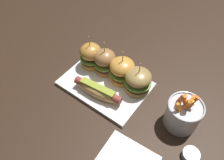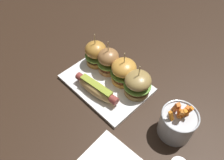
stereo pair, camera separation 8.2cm
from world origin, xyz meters
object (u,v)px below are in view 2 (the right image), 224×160
object	(u,v)px
platter_main	(106,83)
fries_bucket	(177,123)
hot_dog	(96,89)
slider_center_right	(124,71)
slider_far_left	(96,53)
slider_far_right	(138,84)
slider_center_left	(108,61)

from	to	relation	value
platter_main	fries_bucket	size ratio (longest dim) A/B	2.14
hot_dog	slider_center_right	xyz separation A→B (m)	(0.03, 0.12, 0.02)
slider_far_left	fries_bucket	distance (m)	0.41
slider_far_left	slider_center_right	bearing A→B (deg)	4.03
slider_far_left	slider_far_right	size ratio (longest dim) A/B	1.07
slider_center_left	slider_center_right	world-z (taller)	slider_center_left
hot_dog	platter_main	bearing A→B (deg)	102.26
hot_dog	slider_center_right	size ratio (longest dim) A/B	1.37
platter_main	slider_center_left	distance (m)	0.09
slider_center_left	slider_far_right	bearing A→B (deg)	-1.07
slider_far_right	fries_bucket	xyz separation A→B (m)	(0.19, -0.03, -0.01)
slider_far_left	fries_bucket	world-z (taller)	slider_far_left
slider_center_right	slider_far_right	xyz separation A→B (m)	(0.08, -0.01, -0.00)
slider_center_right	fries_bucket	world-z (taller)	slider_center_right
slider_center_left	slider_center_right	size ratio (longest dim) A/B	1.04
platter_main	slider_center_left	world-z (taller)	slider_center_left
slider_center_left	fries_bucket	xyz separation A→B (m)	(0.35, -0.03, -0.01)
platter_main	slider_far_right	world-z (taller)	slider_far_right
platter_main	hot_dog	world-z (taller)	hot_dog
slider_center_left	slider_far_right	distance (m)	0.15
fries_bucket	platter_main	bearing A→B (deg)	-175.92
fries_bucket	slider_center_left	bearing A→B (deg)	175.05
slider_center_left	platter_main	bearing A→B (deg)	-51.92
slider_far_left	slider_center_left	world-z (taller)	same
slider_far_right	slider_center_right	bearing A→B (deg)	174.58
platter_main	slider_center_right	xyz separation A→B (m)	(0.04, 0.06, 0.06)
slider_far_right	slider_center_left	bearing A→B (deg)	178.93
hot_dog	slider_far_right	bearing A→B (deg)	47.57
hot_dog	slider_far_left	world-z (taller)	slider_far_left
slider_center_left	fries_bucket	size ratio (longest dim) A/B	0.98
slider_center_left	fries_bucket	distance (m)	0.35
slider_far_left	slider_far_right	world-z (taller)	slider_far_left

